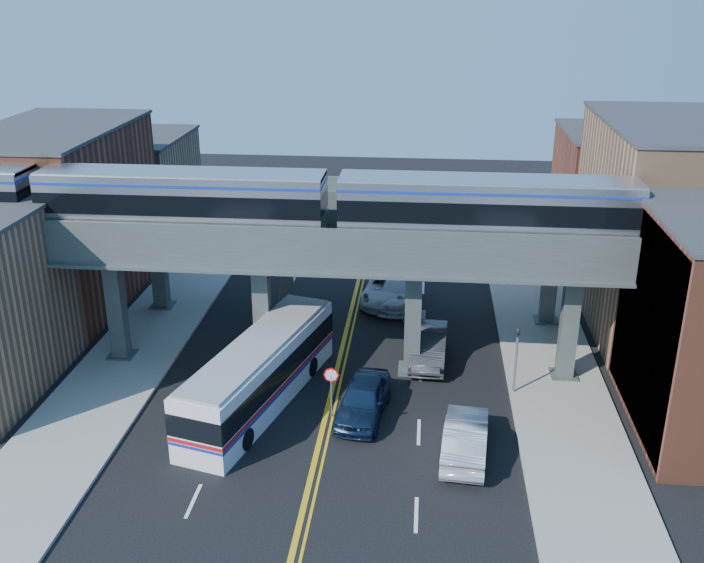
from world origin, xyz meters
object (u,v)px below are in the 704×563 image
Objects in this scene: traffic_signal at (516,353)px; car_lane_d at (397,291)px; car_lane_b at (428,346)px; car_parked_curb at (465,437)px; stop_sign at (331,384)px; car_lane_c at (388,287)px; transit_train at (183,200)px; car_lane_a at (363,399)px; transit_bus at (260,373)px.

traffic_signal reaches higher than car_lane_d.
car_parked_curb is at bearing -76.97° from car_lane_b.
stop_sign reaches higher than car_parked_curb.
car_lane_b is at bearing -66.38° from car_lane_c.
transit_train is 13.57m from car_lane_a.
stop_sign reaches higher than car_lane_d.
transit_bus is at bearing -170.91° from traffic_signal.
transit_bus is (-3.65, 0.99, -0.13)m from stop_sign.
stop_sign is 0.64× the size of traffic_signal.
stop_sign is at bearing -99.75° from car_lane_d.
car_lane_b is at bearing 5.89° from transit_train.
stop_sign is at bearing -17.49° from car_parked_curb.
transit_bus is 2.35× the size of car_parked_curb.
transit_train is 10.99× the size of traffic_signal.
car_lane_d is (1.03, 13.97, -0.05)m from car_lane_a.
car_lane_d is at bearing 93.11° from car_lane_a.
car_lane_c is (10.06, 9.68, -8.30)m from transit_train.
transit_train reaches higher than traffic_signal.
car_parked_curb is (-2.65, -5.61, -1.42)m from traffic_signal.
car_lane_d is 1.09× the size of car_parked_curb.
car_parked_curb is (4.75, -2.84, -0.01)m from car_lane_a.
transit_train is at bearing 63.32° from transit_bus.
car_lane_c is (-6.98, 11.68, -1.42)m from traffic_signal.
car_lane_c is 1.08× the size of car_lane_d.
transit_train is at bearing -171.68° from car_lane_b.
car_lane_b is 8.78m from car_lane_c.
transit_bus is 14.80m from car_lane_c.
transit_train is 7.13× the size of car_lane_c.
car_lane_d is at bearing 79.88° from stop_sign.
car_lane_d is (0.61, -0.48, -0.03)m from car_lane_c.
car_lane_b is at bearing 142.53° from traffic_signal.
car_lane_b is (4.58, 6.31, -0.86)m from stop_sign.
car_lane_d is at bearing 40.76° from transit_train.
transit_train reaches higher than car_lane_a.
transit_train is at bearing 161.03° from car_lane_a.
car_lane_d is at bearing -72.37° from car_parked_curb.
car_lane_a is at bearing -114.43° from car_lane_b.
stop_sign is 0.49× the size of car_parked_curb.
stop_sign is (8.14, -5.00, -7.42)m from transit_train.
traffic_signal reaches higher than car_lane_b.
traffic_signal reaches higher than car_lane_c.
car_lane_c reaches higher than car_lane_d.
car_parked_curb is at bearing -115.31° from traffic_signal.
transit_train is at bearing 173.31° from traffic_signal.
car_parked_curb reaches higher than car_lane_d.
transit_train is 12.10m from stop_sign.
car_lane_b reaches higher than car_parked_curb.
car_lane_a is 6.81m from car_lane_b.
transit_bus is 2.40× the size of car_lane_a.
traffic_signal reaches higher than transit_bus.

